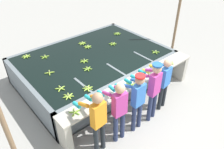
# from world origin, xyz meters

# --- Properties ---
(ground_plane) EXTENTS (80.00, 80.00, 0.00)m
(ground_plane) POSITION_xyz_m (0.00, 0.00, 0.00)
(ground_plane) COLOR #A3A099
(ground_plane) RESTS_ON ground
(wash_tank) EXTENTS (4.52, 3.24, 0.91)m
(wash_tank) POSITION_xyz_m (-0.00, 2.06, 0.45)
(wash_tank) COLOR slate
(wash_tank) RESTS_ON ground
(work_ledge) EXTENTS (4.52, 0.45, 0.91)m
(work_ledge) POSITION_xyz_m (0.00, 0.23, 0.64)
(work_ledge) COLOR #B7B2A3
(work_ledge) RESTS_ON ground
(worker_0) EXTENTS (0.44, 0.73, 1.66)m
(worker_0) POSITION_xyz_m (-1.61, -0.28, 1.00)
(worker_0) COLOR #1E2328
(worker_0) RESTS_ON ground
(worker_1) EXTENTS (0.44, 0.73, 1.64)m
(worker_1) POSITION_xyz_m (-1.06, -0.31, 0.98)
(worker_1) COLOR navy
(worker_1) RESTS_ON ground
(worker_2) EXTENTS (0.41, 0.72, 1.62)m
(worker_2) POSITION_xyz_m (-0.51, -0.35, 0.98)
(worker_2) COLOR navy
(worker_2) RESTS_ON ground
(worker_3) EXTENTS (0.46, 0.74, 1.69)m
(worker_3) POSITION_xyz_m (0.04, -0.36, 1.03)
(worker_3) COLOR navy
(worker_3) RESTS_ON ground
(worker_4) EXTENTS (0.46, 0.72, 1.56)m
(worker_4) POSITION_xyz_m (0.59, -0.26, 0.92)
(worker_4) COLOR #1E2328
(worker_4) RESTS_ON ground
(banana_bunch_floating_0) EXTENTS (0.28, 0.28, 0.08)m
(banana_bunch_floating_0) POSITION_xyz_m (0.20, 2.95, 0.92)
(banana_bunch_floating_0) COLOR #93BC3D
(banana_bunch_floating_0) RESTS_ON wash_tank
(banana_bunch_floating_1) EXTENTS (0.27, 0.27, 0.08)m
(banana_bunch_floating_1) POSITION_xyz_m (-1.53, 2.02, 0.92)
(banana_bunch_floating_1) COLOR #93BC3D
(banana_bunch_floating_1) RESTS_ON wash_tank
(banana_bunch_floating_2) EXTENTS (0.28, 0.27, 0.08)m
(banana_bunch_floating_2) POSITION_xyz_m (-0.44, 1.91, 0.92)
(banana_bunch_floating_2) COLOR #7FAD33
(banana_bunch_floating_2) RESTS_ON wash_tank
(banana_bunch_floating_3) EXTENTS (0.27, 0.28, 0.08)m
(banana_bunch_floating_3) POSITION_xyz_m (1.62, 0.88, 0.92)
(banana_bunch_floating_3) COLOR #75A333
(banana_bunch_floating_3) RESTS_ON wash_tank
(banana_bunch_floating_4) EXTENTS (0.28, 0.28, 0.08)m
(banana_bunch_floating_4) POSITION_xyz_m (0.97, 2.23, 0.92)
(banana_bunch_floating_4) COLOR #7FAD33
(banana_bunch_floating_4) RESTS_ON wash_tank
(banana_bunch_floating_5) EXTENTS (0.28, 0.28, 0.08)m
(banana_bunch_floating_5) POSITION_xyz_m (-1.66, 0.80, 0.92)
(banana_bunch_floating_5) COLOR #9EC642
(banana_bunch_floating_5) RESTS_ON wash_tank
(banana_bunch_floating_6) EXTENTS (0.28, 0.28, 0.08)m
(banana_bunch_floating_6) POSITION_xyz_m (-0.62, 1.49, 0.92)
(banana_bunch_floating_6) COLOR #75A333
(banana_bunch_floating_6) RESTS_ON wash_tank
(banana_bunch_floating_7) EXTENTS (0.28, 0.27, 0.08)m
(banana_bunch_floating_7) POSITION_xyz_m (-1.13, 0.75, 0.92)
(banana_bunch_floating_7) COLOR #93BC3D
(banana_bunch_floating_7) RESTS_ON wash_tank
(banana_bunch_floating_8) EXTENTS (0.28, 0.28, 0.08)m
(banana_bunch_floating_8) POSITION_xyz_m (-1.65, 3.32, 0.92)
(banana_bunch_floating_8) COLOR #93BC3D
(banana_bunch_floating_8) RESTS_ON wash_tank
(banana_bunch_floating_9) EXTENTS (0.28, 0.28, 0.08)m
(banana_bunch_floating_9) POSITION_xyz_m (0.18, 2.61, 0.92)
(banana_bunch_floating_9) COLOR #8CB738
(banana_bunch_floating_9) RESTS_ON wash_tank
(banana_bunch_floating_10) EXTENTS (0.28, 0.28, 0.08)m
(banana_bunch_floating_10) POSITION_xyz_m (1.65, 2.77, 0.92)
(banana_bunch_floating_10) COLOR #75A333
(banana_bunch_floating_10) RESTS_ON wash_tank
(banana_bunch_floating_11) EXTENTS (0.27, 0.28, 0.08)m
(banana_bunch_floating_11) POSITION_xyz_m (-1.65, 1.19, 0.92)
(banana_bunch_floating_11) COLOR #93BC3D
(banana_bunch_floating_11) RESTS_ON wash_tank
(banana_bunch_floating_12) EXTENTS (0.28, 0.27, 0.08)m
(banana_bunch_floating_12) POSITION_xyz_m (-1.22, 2.92, 0.92)
(banana_bunch_floating_12) COLOR #7FAD33
(banana_bunch_floating_12) RESTS_ON wash_tank
(banana_bunch_ledge_0) EXTENTS (0.28, 0.28, 0.08)m
(banana_bunch_ledge_0) POSITION_xyz_m (-0.24, 0.15, 0.92)
(banana_bunch_ledge_0) COLOR #8CB738
(banana_bunch_ledge_0) RESTS_ON work_ledge
(banana_bunch_ledge_1) EXTENTS (0.27, 0.28, 0.08)m
(banana_bunch_ledge_1) POSITION_xyz_m (-1.84, 0.24, 0.92)
(banana_bunch_ledge_1) COLOR #7FAD33
(banana_bunch_ledge_1) RESTS_ON work_ledge
(banana_bunch_ledge_2) EXTENTS (0.28, 0.28, 0.08)m
(banana_bunch_ledge_2) POSITION_xyz_m (1.42, 0.18, 0.92)
(banana_bunch_ledge_2) COLOR #8CB738
(banana_bunch_ledge_2) RESTS_ON work_ledge
(knife_0) EXTENTS (0.31, 0.22, 0.02)m
(knife_0) POSITION_xyz_m (0.88, 0.31, 0.91)
(knife_0) COLOR silver
(knife_0) RESTS_ON work_ledge
(knife_1) EXTENTS (0.32, 0.19, 0.02)m
(knife_1) POSITION_xyz_m (-0.84, 0.14, 0.91)
(knife_1) COLOR silver
(knife_1) RESTS_ON work_ledge
(support_post_left) EXTENTS (0.09, 0.09, 3.20)m
(support_post_left) POSITION_xyz_m (-3.19, 0.20, 1.60)
(support_post_left) COLOR #846647
(support_post_left) RESTS_ON ground
(support_post_right) EXTENTS (0.09, 0.09, 3.20)m
(support_post_right) POSITION_xyz_m (2.95, 1.14, 1.60)
(support_post_right) COLOR #846647
(support_post_right) RESTS_ON ground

